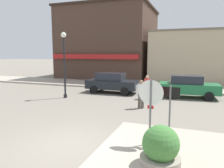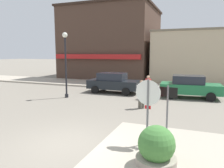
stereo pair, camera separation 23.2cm
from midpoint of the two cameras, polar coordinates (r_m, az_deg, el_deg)
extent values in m
plane|color=gray|center=(7.89, -10.91, -15.36)|extent=(160.00, 160.00, 0.00)
cube|color=#A89E8C|center=(7.02, 23.82, -18.39)|extent=(6.40, 4.80, 0.15)
cube|color=#A89E8C|center=(20.10, 9.81, -0.65)|extent=(80.00, 4.00, 0.15)
cylinder|color=slate|center=(7.22, 10.18, -7.89)|extent=(0.07, 0.07, 2.30)
cylinder|color=red|center=(7.08, 10.36, -2.23)|extent=(0.76, 0.09, 0.76)
cylinder|color=white|center=(7.06, 10.33, -2.25)|extent=(0.82, 0.09, 0.82)
cube|color=red|center=(7.17, 10.25, -6.01)|extent=(0.20, 0.03, 0.11)
cylinder|color=slate|center=(7.38, 15.05, -8.50)|extent=(0.06, 0.06, 2.10)
cube|color=black|center=(7.20, 15.31, -2.13)|extent=(0.60, 0.07, 0.34)
cube|color=white|center=(7.21, 15.32, -2.12)|extent=(0.54, 0.06, 0.29)
cube|color=black|center=(7.21, 15.32, -2.11)|extent=(0.34, 0.04, 0.08)
cylinder|color=gray|center=(6.40, 12.48, -19.55)|extent=(1.10, 1.10, 0.35)
sphere|color=#427A38|center=(6.17, 12.64, -15.02)|extent=(1.00, 1.00, 1.00)
cylinder|color=black|center=(15.41, -11.54, 4.21)|extent=(0.12, 0.12, 4.20)
cylinder|color=black|center=(15.67, -11.34, -3.03)|extent=(0.24, 0.24, 0.24)
sphere|color=white|center=(15.42, -11.79, 12.42)|extent=(0.36, 0.36, 0.36)
cone|color=black|center=(15.43, -11.80, 12.95)|extent=(0.32, 0.32, 0.18)
cube|color=black|center=(17.07, 0.91, -0.08)|extent=(4.00, 1.70, 0.66)
cube|color=#1E232D|center=(17.04, 0.44, 1.98)|extent=(2.08, 1.39, 0.56)
cylinder|color=black|center=(17.55, 5.68, -1.11)|extent=(0.60, 0.18, 0.60)
cylinder|color=black|center=(15.94, 4.02, -2.04)|extent=(0.60, 0.18, 0.60)
cylinder|color=black|center=(18.36, -1.80, -0.66)|extent=(0.60, 0.18, 0.60)
cylinder|color=black|center=(16.83, -4.07, -1.49)|extent=(0.60, 0.18, 0.60)
cube|color=#1E6B3D|center=(16.12, 20.14, -1.08)|extent=(4.11, 1.97, 0.66)
cube|color=#1E232D|center=(16.03, 19.71, 1.10)|extent=(2.17, 1.53, 0.56)
cylinder|color=black|center=(17.12, 24.09, -2.03)|extent=(0.61, 0.22, 0.60)
cylinder|color=black|center=(15.46, 24.81, -3.11)|extent=(0.61, 0.22, 0.60)
cylinder|color=black|center=(17.00, 15.77, -1.68)|extent=(0.61, 0.22, 0.60)
cylinder|color=black|center=(15.33, 15.58, -2.74)|extent=(0.61, 0.22, 0.60)
cylinder|color=gray|center=(14.93, 10.03, -2.36)|extent=(0.16, 0.16, 0.85)
cylinder|color=gray|center=(15.07, 9.59, -2.25)|extent=(0.16, 0.16, 0.85)
cube|color=#D13838|center=(14.89, 9.87, 0.33)|extent=(0.42, 0.40, 0.54)
sphere|color=tan|center=(14.85, 9.91, 1.78)|extent=(0.22, 0.22, 0.22)
cylinder|color=#D13838|center=(14.72, 10.44, 0.03)|extent=(0.13, 0.13, 0.52)
cylinder|color=#D13838|center=(15.08, 9.32, 0.24)|extent=(0.13, 0.13, 0.52)
cylinder|color=#4C473D|center=(12.46, 7.78, -4.42)|extent=(0.16, 0.16, 0.85)
cylinder|color=#4C473D|center=(12.47, 8.61, -4.42)|extent=(0.16, 0.16, 0.85)
cube|color=white|center=(12.33, 8.26, -1.27)|extent=(0.41, 0.32, 0.54)
sphere|color=#9E7051|center=(12.28, 8.30, 0.48)|extent=(0.22, 0.22, 0.22)
cylinder|color=white|center=(12.33, 7.19, -1.49)|extent=(0.11, 0.11, 0.52)
cylinder|color=white|center=(12.36, 9.32, -1.51)|extent=(0.11, 0.11, 0.52)
cube|color=#473328|center=(28.25, 0.41, 10.30)|extent=(10.42, 9.80, 8.30)
cube|color=#B21E1E|center=(23.59, -4.01, 7.16)|extent=(9.90, 0.40, 0.50)
cube|color=#2E211A|center=(28.72, 0.42, 18.84)|extent=(10.73, 10.09, 0.24)
cube|color=tan|center=(24.41, 20.20, 6.43)|extent=(7.65, 5.08, 5.16)
cube|color=#716452|center=(24.50, 20.52, 12.70)|extent=(7.80, 5.19, 0.20)
camera|label=1|loc=(0.12, -89.42, 0.08)|focal=35.00mm
camera|label=2|loc=(0.12, 90.58, -0.08)|focal=35.00mm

